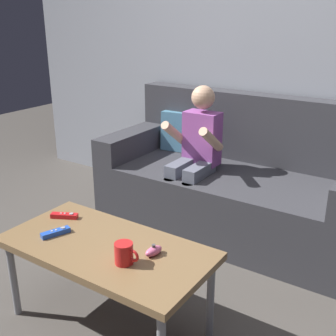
{
  "coord_description": "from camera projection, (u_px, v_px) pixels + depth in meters",
  "views": [
    {
      "loc": [
        1.05,
        -1.05,
        1.44
      ],
      "look_at": [
        -0.21,
        0.85,
        0.61
      ],
      "focal_mm": 45.38,
      "sensor_mm": 36.0,
      "label": 1
    }
  ],
  "objects": [
    {
      "name": "game_remote_blue_far_corner",
      "position": [
        56.0,
        233.0,
        2.03
      ],
      "size": [
        0.08,
        0.14,
        0.03
      ],
      "color": "blue",
      "rests_on": "coffee_table"
    },
    {
      "name": "couch",
      "position": [
        233.0,
        185.0,
        2.95
      ],
      "size": [
        1.79,
        0.8,
        0.92
      ],
      "color": "#38383D",
      "rests_on": "ground"
    },
    {
      "name": "person_seated_on_couch",
      "position": [
        195.0,
        152.0,
        2.82
      ],
      "size": [
        0.34,
        0.41,
        1.0
      ],
      "color": "slate",
      "rests_on": "ground"
    },
    {
      "name": "coffee_mug",
      "position": [
        124.0,
        253.0,
        1.79
      ],
      "size": [
        0.12,
        0.08,
        0.1
      ],
      "color": "red",
      "rests_on": "coffee_table"
    },
    {
      "name": "coffee_table",
      "position": [
        106.0,
        253.0,
        1.96
      ],
      "size": [
        0.99,
        0.5,
        0.44
      ],
      "color": "brown",
      "rests_on": "ground"
    },
    {
      "name": "game_remote_red_near_edge",
      "position": [
        64.0,
        216.0,
        2.2
      ],
      "size": [
        0.14,
        0.1,
        0.03
      ],
      "color": "red",
      "rests_on": "coffee_table"
    },
    {
      "name": "wall_back",
      "position": [
        276.0,
        43.0,
        2.9
      ],
      "size": [
        4.54,
        0.05,
        2.5
      ],
      "primitive_type": "cube",
      "color": "#999EA8",
      "rests_on": "ground"
    },
    {
      "name": "nunchuk_pink",
      "position": [
        154.0,
        251.0,
        1.86
      ],
      "size": [
        0.06,
        0.1,
        0.05
      ],
      "color": "pink",
      "rests_on": "coffee_table"
    }
  ]
}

